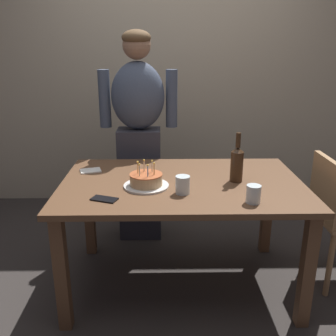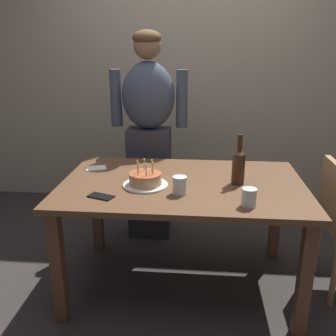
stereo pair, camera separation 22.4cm
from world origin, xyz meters
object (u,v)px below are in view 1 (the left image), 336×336
birthday_cake (146,181)px  cell_phone (104,199)px  napkin_stack (91,171)px  person_man_bearded (139,135)px  water_glass_far (253,194)px  wine_bottle (237,163)px  water_glass_near (183,185)px

birthday_cake → cell_phone: size_ratio=1.89×
birthday_cake → cell_phone: 0.30m
napkin_stack → person_man_bearded: 0.59m
water_glass_far → cell_phone: water_glass_far is taller
wine_bottle → person_man_bearded: size_ratio=0.19×
wine_bottle → person_man_bearded: 0.95m
birthday_cake → cell_phone: (-0.22, -0.20, -0.03)m
birthday_cake → water_glass_far: birthday_cake is taller
cell_phone → napkin_stack: size_ratio=1.07×
birthday_cake → napkin_stack: 0.49m
water_glass_near → napkin_stack: water_glass_near is taller
water_glass_near → water_glass_far: (0.37, -0.14, -0.00)m
water_glass_near → cell_phone: 0.45m
birthday_cake → person_man_bearded: person_man_bearded is taller
birthday_cake → wine_bottle: (0.56, 0.09, 0.08)m
wine_bottle → cell_phone: bearing=-159.8°
birthday_cake → wine_bottle: 0.57m
wine_bottle → cell_phone: 0.84m
cell_phone → birthday_cake: bearing=61.9°
birthday_cake → person_man_bearded: (-0.09, 0.79, 0.10)m
birthday_cake → person_man_bearded: bearing=96.3°
water_glass_near → napkin_stack: (-0.60, 0.40, -0.05)m
water_glass_far → cell_phone: bearing=176.4°
water_glass_far → person_man_bearded: 1.24m
birthday_cake → napkin_stack: (-0.39, 0.30, -0.03)m
person_man_bearded → wine_bottle: bearing=132.7°
water_glass_near → water_glass_far: size_ratio=1.05×
water_glass_near → wine_bottle: size_ratio=0.34×
water_glass_far → person_man_bearded: bearing=123.0°
water_glass_near → wine_bottle: wine_bottle is taller
birthday_cake → napkin_stack: bearing=142.6°
person_man_bearded → birthday_cake: bearing=96.3°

